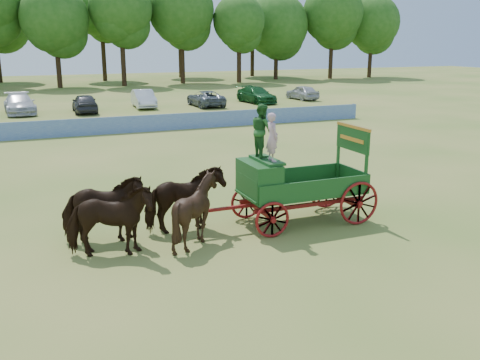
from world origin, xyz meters
The scene contains 9 objects.
ground centered at (0.00, 0.00, 0.00)m, with size 160.00×160.00×0.00m, color #9D8B47.
horse_lead_left centered at (-9.17, -1.59, 0.99)m, with size 1.07×2.35×1.99m, color black.
horse_lead_right centered at (-9.17, -0.49, 0.99)m, with size 1.07×2.35×1.99m, color black.
horse_wheel_left centered at (-6.77, -1.59, 1.00)m, with size 1.61×1.81×1.99m, color black.
horse_wheel_right centered at (-6.77, -0.49, 0.99)m, with size 1.07×2.35×1.99m, color black.
farm_dray centered at (-3.81, -1.00, 1.65)m, with size 6.00×2.00×3.77m.
sponsor_banner centered at (-1.00, 18.00, 0.53)m, with size 26.00×0.08×1.05m, color #1D48A1.
parked_cars centered at (-6.63, 29.90, 0.75)m, with size 42.46×7.33×1.63m.
treeline centered at (-3.66, 59.20, 8.99)m, with size 92.35×21.87×15.29m.
Camera 1 is at (-11.11, -15.27, 5.63)m, focal length 40.00 mm.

